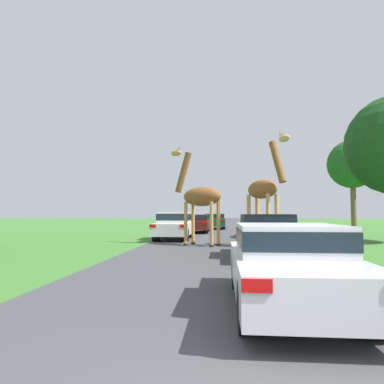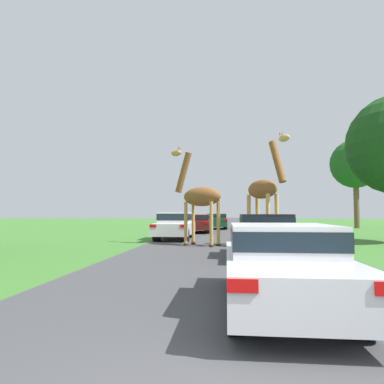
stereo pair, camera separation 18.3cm
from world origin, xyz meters
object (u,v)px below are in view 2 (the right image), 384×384
(car_verge_right, at_px, (198,223))
(car_rear_follower, at_px, (265,234))
(car_queue_left, at_px, (263,225))
(tree_right_cluster, at_px, (355,164))
(giraffe_near_road, at_px, (199,196))
(car_queue_right, at_px, (217,221))
(car_lead_maroon, at_px, (281,262))
(giraffe_companion, at_px, (265,191))
(car_far_ahead, at_px, (175,225))

(car_verge_right, bearing_deg, car_rear_follower, -76.22)
(car_queue_left, relative_size, tree_right_cluster, 0.56)
(tree_right_cluster, bearing_deg, car_verge_right, -149.91)
(giraffe_near_road, distance_m, tree_right_cluster, 22.88)
(tree_right_cluster, bearing_deg, giraffe_near_road, -126.43)
(car_rear_follower, bearing_deg, car_queue_right, 96.28)
(car_lead_maroon, distance_m, car_rear_follower, 6.08)
(giraffe_companion, height_order, car_rear_follower, giraffe_companion)
(giraffe_companion, height_order, car_far_ahead, giraffe_companion)
(car_lead_maroon, height_order, car_far_ahead, car_far_ahead)
(giraffe_near_road, bearing_deg, car_rear_follower, -119.65)
(giraffe_near_road, height_order, car_verge_right, giraffe_near_road)
(car_queue_left, bearing_deg, car_lead_maroon, -95.04)
(car_queue_left, relative_size, car_verge_right, 1.04)
(giraffe_companion, height_order, car_queue_left, giraffe_companion)
(giraffe_companion, height_order, car_verge_right, giraffe_companion)
(car_queue_right, distance_m, car_queue_left, 11.01)
(car_queue_right, height_order, car_queue_left, car_queue_right)
(giraffe_near_road, xyz_separation_m, car_queue_right, (0.37, 15.58, -1.48))
(giraffe_companion, xyz_separation_m, car_rear_follower, (-0.39, -3.53, -1.63))
(car_queue_right, bearing_deg, car_lead_maroon, -86.19)
(giraffe_near_road, relative_size, car_verge_right, 1.03)
(giraffe_near_road, relative_size, car_rear_follower, 1.10)
(car_queue_left, distance_m, car_far_ahead, 5.23)
(car_lead_maroon, bearing_deg, car_far_ahead, 105.58)
(giraffe_companion, distance_m, car_verge_right, 10.89)
(giraffe_near_road, relative_size, giraffe_companion, 0.95)
(car_lead_maroon, bearing_deg, car_queue_left, 84.96)
(car_verge_right, bearing_deg, giraffe_near_road, -85.10)
(car_far_ahead, xyz_separation_m, tree_right_cluster, (15.00, 14.81, 5.24))
(car_far_ahead, xyz_separation_m, car_rear_follower, (4.09, -7.07, -0.03))
(car_verge_right, bearing_deg, car_queue_left, -49.42)
(car_lead_maroon, distance_m, car_verge_right, 19.90)
(giraffe_companion, distance_m, car_lead_maroon, 9.77)
(giraffe_near_road, distance_m, car_verge_right, 10.05)
(car_rear_follower, bearing_deg, car_lead_maroon, -94.10)
(car_rear_follower, relative_size, tree_right_cluster, 0.50)
(car_lead_maroon, height_order, car_queue_left, car_queue_left)
(car_queue_left, xyz_separation_m, tree_right_cluster, (10.04, 13.17, 5.32))
(car_lead_maroon, height_order, car_verge_right, car_verge_right)
(giraffe_near_road, height_order, car_lead_maroon, giraffe_near_road)
(giraffe_near_road, bearing_deg, car_verge_right, 31.46)
(giraffe_near_road, distance_m, giraffe_companion, 2.89)
(car_far_ahead, bearing_deg, car_queue_left, 18.31)
(car_verge_right, distance_m, tree_right_cluster, 17.30)
(car_queue_right, xyz_separation_m, car_rear_follower, (2.12, -19.30, 0.04))
(car_queue_right, bearing_deg, car_rear_follower, -83.72)
(car_queue_left, height_order, car_far_ahead, car_far_ahead)
(car_verge_right, relative_size, car_rear_follower, 1.06)
(tree_right_cluster, bearing_deg, car_queue_left, -127.32)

